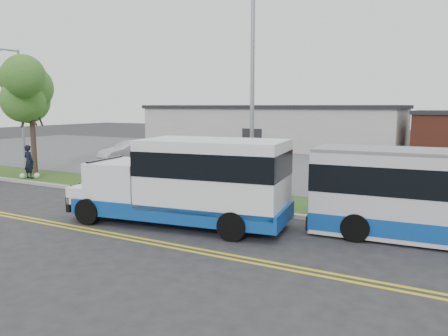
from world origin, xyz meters
The scene contains 16 objects.
ground centered at (0.00, 0.00, 0.00)m, with size 140.00×140.00×0.00m, color #28282B.
lane_line_north centered at (0.00, -3.85, 0.01)m, with size 70.00×0.12×0.01m, color gold.
lane_line_south centered at (0.00, -4.15, 0.01)m, with size 70.00×0.12×0.01m, color gold.
curb centered at (0.00, 1.10, 0.07)m, with size 80.00×0.30×0.15m, color #9E9B93.
verge centered at (0.00, 2.90, 0.05)m, with size 80.00×3.30×0.10m, color #2A4B19.
parking_lot centered at (0.00, 17.00, 0.05)m, with size 80.00×25.00×0.10m, color #4C4C4F.
commercial_building centered at (-6.00, 27.00, 2.18)m, with size 25.40×10.40×4.35m.
tree_west centered at (-12.00, 3.20, 5.12)m, with size 4.40×4.40×6.91m.
streetlight_near centered at (3.00, 2.73, 5.23)m, with size 0.35×1.53×9.50m.
streetlight_far centered at (-16.00, 5.42, 4.48)m, with size 0.35×1.53×8.00m.
shuttle_bus centered at (2.78, -1.69, 1.67)m, with size 8.43×3.74×3.13m.
pedestrian centered at (-10.82, 1.90, 1.08)m, with size 0.71×0.47×1.95m, color black.
parked_car_a centered at (-10.90, 10.65, 0.87)m, with size 1.62×4.65×1.53m, color #B1B2B8.
parked_car_b centered at (-6.23, 10.24, 0.80)m, with size 1.95×4.80×1.39m, color silver.
grocery_bag_left centered at (-11.12, 1.65, 0.26)m, with size 0.32×0.32×0.32m, color white.
grocery_bag_right centered at (-10.52, 2.15, 0.26)m, with size 0.32×0.32×0.32m, color white.
Camera 1 is at (11.17, -14.61, 4.30)m, focal length 35.00 mm.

